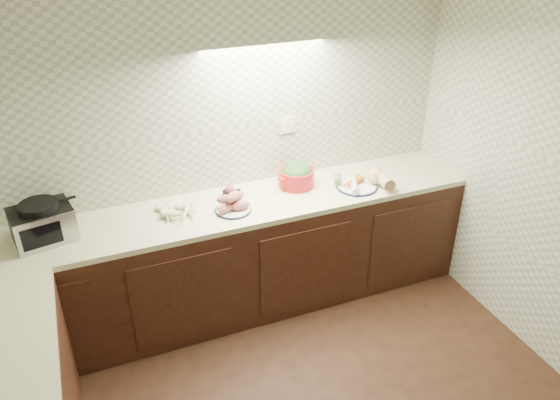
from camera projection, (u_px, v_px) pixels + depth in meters
name	position (u px, v px, depth m)	size (l,w,h in m)	color
room	(332.00, 220.00, 2.28)	(3.60, 3.60, 2.60)	black
counter	(165.00, 359.00, 3.18)	(3.60, 3.60, 0.90)	black
toaster_oven	(42.00, 223.00, 3.42)	(0.41, 0.35, 0.26)	black
parsnip_pile	(179.00, 213.00, 3.71)	(0.34, 0.29, 0.07)	beige
sweet_potato_plate	(233.00, 204.00, 3.77)	(0.25, 0.25, 0.15)	#101639
onion_bowl	(231.00, 193.00, 3.94)	(0.13, 0.13, 0.10)	black
dutch_oven	(296.00, 175.00, 4.07)	(0.34, 0.34, 0.18)	red
veg_plate	(365.00, 180.00, 4.09)	(0.41, 0.34, 0.14)	#101639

